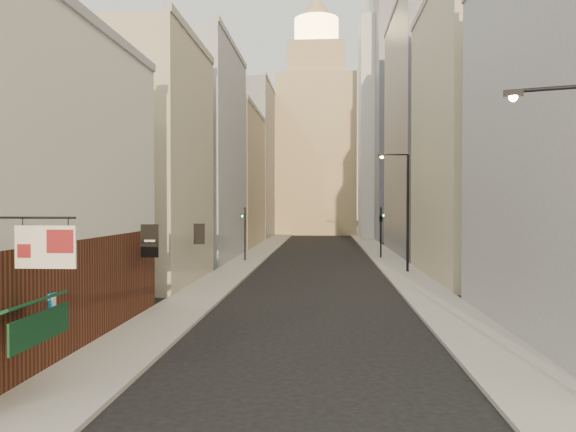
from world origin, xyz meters
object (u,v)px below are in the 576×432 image
object	(u,v)px
traffic_light_right	(381,220)
traffic_light_left	(245,224)
streetlamp_mid	(405,205)
white_tower	(385,120)
clock_tower	(316,137)

from	to	relation	value
traffic_light_right	traffic_light_left	bearing A→B (deg)	23.50
traffic_light_left	traffic_light_right	size ratio (longest dim) A/B	1.00
streetlamp_mid	traffic_light_left	xyz separation A→B (m)	(-13.36, 7.64, -1.67)
traffic_light_right	white_tower	bearing A→B (deg)	-89.63
streetlamp_mid	traffic_light_left	size ratio (longest dim) A/B	1.82
clock_tower	traffic_light_left	size ratio (longest dim) A/B	8.98
clock_tower	traffic_light_right	world-z (taller)	clock_tower
traffic_light_right	clock_tower	bearing A→B (deg)	-74.74
streetlamp_mid	traffic_light_right	size ratio (longest dim) A/B	1.82
white_tower	clock_tower	bearing A→B (deg)	128.16
streetlamp_mid	traffic_light_left	distance (m)	15.48
white_tower	traffic_light_right	size ratio (longest dim) A/B	8.30
clock_tower	white_tower	distance (m)	17.83
traffic_light_left	traffic_light_right	bearing A→B (deg)	-179.73
white_tower	traffic_light_left	xyz separation A→B (m)	(-16.69, -38.08, -15.08)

